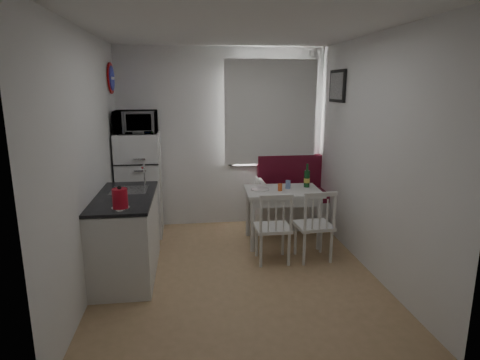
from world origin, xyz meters
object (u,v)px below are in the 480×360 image
at_px(microwave, 136,122).
at_px(wine_bottle, 307,175).
at_px(chair_right, 316,218).
at_px(kettle, 120,199).
at_px(fridge, 140,185).
at_px(kitchen_counter, 127,235).
at_px(bench, 304,202).
at_px(chair_left, 274,221).
at_px(dining_table, 283,196).

height_order(microwave, wine_bottle, microwave).
bearing_deg(chair_right, kettle, -168.77).
bearing_deg(fridge, kitchen_counter, -90.90).
distance_m(chair_right, kettle, 2.24).
xyz_separation_m(microwave, kettle, (0.03, -1.73, -0.57)).
relative_size(bench, microwave, 2.65).
bearing_deg(kettle, kitchen_counter, 95.28).
relative_size(bench, chair_right, 3.09).
xyz_separation_m(chair_left, microwave, (-1.64, 1.17, 1.05)).
bearing_deg(wine_bottle, dining_table, -164.05).
bearing_deg(chair_left, chair_right, 0.14).
relative_size(dining_table, wine_bottle, 3.15).
bearing_deg(bench, fridge, -177.28).
relative_size(dining_table, chair_right, 2.12).
distance_m(dining_table, microwave, 2.17).
relative_size(dining_table, fridge, 0.70).
bearing_deg(wine_bottle, microwave, 169.65).
distance_m(chair_left, microwave, 2.27).
xyz_separation_m(kettle, wine_bottle, (2.21, 1.32, -0.13)).
xyz_separation_m(kitchen_counter, bench, (2.41, 1.36, -0.11)).
bearing_deg(fridge, dining_table, -16.47).
height_order(kitchen_counter, dining_table, kitchen_counter).
distance_m(kitchen_counter, kettle, 0.78).
xyz_separation_m(bench, chair_right, (-0.25, -1.33, 0.20)).
height_order(kitchen_counter, kettle, kitchen_counter).
height_order(chair_left, wine_bottle, wine_bottle).
xyz_separation_m(chair_left, kettle, (-1.61, -0.56, 0.48)).
xyz_separation_m(kitchen_counter, chair_right, (2.16, 0.02, 0.09)).
xyz_separation_m(kitchen_counter, dining_table, (1.91, 0.69, 0.19)).
distance_m(kitchen_counter, fridge, 1.27).
height_order(kitchen_counter, bench, kitchen_counter).
xyz_separation_m(chair_right, fridge, (-2.14, 1.22, 0.18)).
distance_m(dining_table, fridge, 1.97).
xyz_separation_m(kitchen_counter, chair_left, (1.66, 0.03, 0.08)).
xyz_separation_m(kitchen_counter, microwave, (0.02, 1.19, 1.13)).
xyz_separation_m(kitchen_counter, fridge, (0.02, 1.24, 0.26)).
distance_m(bench, chair_left, 1.54).
relative_size(chair_right, microwave, 0.86).
bearing_deg(fridge, kettle, -89.03).
relative_size(bench, kettle, 6.35).
bearing_deg(bench, dining_table, -126.72).
distance_m(microwave, kettle, 1.82).
bearing_deg(chair_right, bench, 75.66).
height_order(chair_left, kettle, kettle).
relative_size(kitchen_counter, bench, 0.91).
xyz_separation_m(kitchen_counter, kettle, (0.05, -0.54, 0.56)).
bearing_deg(chair_left, microwave, 144.82).
bearing_deg(dining_table, bench, 55.73).
relative_size(bench, wine_bottle, 4.59).
distance_m(kettle, wine_bottle, 2.58).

